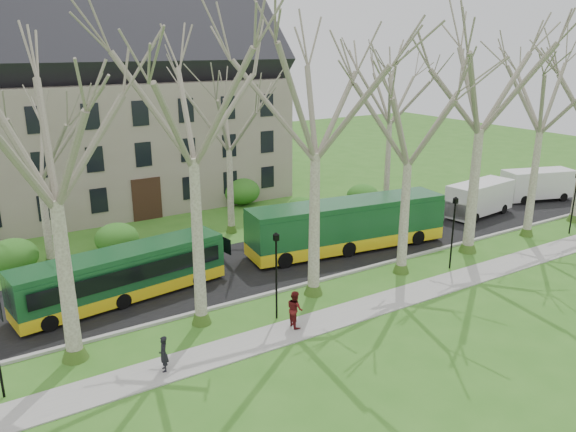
{
  "coord_description": "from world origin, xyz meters",
  "views": [
    {
      "loc": [
        -18.59,
        -22.15,
        12.74
      ],
      "look_at": [
        -2.84,
        3.0,
        3.64
      ],
      "focal_mm": 35.0,
      "sensor_mm": 36.0,
      "label": 1
    }
  ],
  "objects_px": {
    "bus_lead": "(123,274)",
    "pedestrian_a": "(164,354)",
    "bus_follow": "(348,225)",
    "van_b": "(537,185)",
    "pedestrian_b": "(295,309)",
    "van_a": "(480,199)",
    "sedan": "(419,216)"
  },
  "relations": [
    {
      "from": "bus_lead",
      "to": "bus_follow",
      "type": "xyz_separation_m",
      "value": [
        14.4,
        -0.22,
        0.28
      ]
    },
    {
      "from": "bus_follow",
      "to": "van_b",
      "type": "xyz_separation_m",
      "value": [
        20.99,
        0.94,
        -0.36
      ]
    },
    {
      "from": "bus_lead",
      "to": "pedestrian_a",
      "type": "distance_m",
      "value": 7.6
    },
    {
      "from": "sedan",
      "to": "pedestrian_b",
      "type": "bearing_deg",
      "value": 101.77
    },
    {
      "from": "van_b",
      "to": "van_a",
      "type": "bearing_deg",
      "value": -158.96
    },
    {
      "from": "van_b",
      "to": "pedestrian_b",
      "type": "distance_m",
      "value": 30.54
    },
    {
      "from": "van_a",
      "to": "pedestrian_a",
      "type": "height_order",
      "value": "van_a"
    },
    {
      "from": "bus_follow",
      "to": "bus_lead",
      "type": "bearing_deg",
      "value": -173.51
    },
    {
      "from": "bus_lead",
      "to": "pedestrian_b",
      "type": "xyz_separation_m",
      "value": [
        5.89,
        -7.21,
        -0.47
      ]
    },
    {
      "from": "bus_lead",
      "to": "pedestrian_a",
      "type": "bearing_deg",
      "value": -102.65
    },
    {
      "from": "bus_lead",
      "to": "van_b",
      "type": "bearing_deg",
      "value": -6.8
    },
    {
      "from": "bus_lead",
      "to": "van_a",
      "type": "relative_size",
      "value": 1.83
    },
    {
      "from": "bus_lead",
      "to": "pedestrian_b",
      "type": "distance_m",
      "value": 9.32
    },
    {
      "from": "bus_follow",
      "to": "van_a",
      "type": "bearing_deg",
      "value": 9.66
    },
    {
      "from": "bus_follow",
      "to": "pedestrian_b",
      "type": "height_order",
      "value": "bus_follow"
    },
    {
      "from": "bus_lead",
      "to": "van_a",
      "type": "xyz_separation_m",
      "value": [
        27.61,
        0.3,
        -0.06
      ]
    },
    {
      "from": "bus_lead",
      "to": "pedestrian_a",
      "type": "relative_size",
      "value": 7.21
    },
    {
      "from": "van_a",
      "to": "bus_follow",
      "type": "bearing_deg",
      "value": 175.59
    },
    {
      "from": "sedan",
      "to": "bus_lead",
      "type": "bearing_deg",
      "value": 77.14
    },
    {
      "from": "bus_lead",
      "to": "pedestrian_a",
      "type": "height_order",
      "value": "bus_lead"
    },
    {
      "from": "bus_lead",
      "to": "bus_follow",
      "type": "height_order",
      "value": "bus_follow"
    },
    {
      "from": "bus_lead",
      "to": "bus_follow",
      "type": "bearing_deg",
      "value": -8.86
    },
    {
      "from": "van_a",
      "to": "pedestrian_b",
      "type": "relative_size",
      "value": 3.35
    },
    {
      "from": "bus_lead",
      "to": "van_b",
      "type": "height_order",
      "value": "bus_lead"
    },
    {
      "from": "pedestrian_a",
      "to": "pedestrian_b",
      "type": "bearing_deg",
      "value": 106.16
    },
    {
      "from": "bus_follow",
      "to": "pedestrian_a",
      "type": "height_order",
      "value": "bus_follow"
    },
    {
      "from": "van_b",
      "to": "bus_lead",
      "type": "bearing_deg",
      "value": -160.85
    },
    {
      "from": "van_a",
      "to": "pedestrian_b",
      "type": "distance_m",
      "value": 22.98
    },
    {
      "from": "bus_lead",
      "to": "pedestrian_b",
      "type": "bearing_deg",
      "value": -58.69
    },
    {
      "from": "van_a",
      "to": "van_b",
      "type": "height_order",
      "value": "van_a"
    },
    {
      "from": "van_a",
      "to": "van_b",
      "type": "distance_m",
      "value": 7.79
    },
    {
      "from": "bus_lead",
      "to": "van_a",
      "type": "distance_m",
      "value": 27.61
    }
  ]
}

